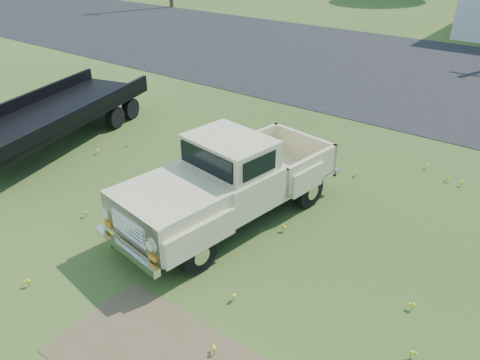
% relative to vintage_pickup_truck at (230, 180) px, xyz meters
% --- Properties ---
extents(ground, '(140.00, 140.00, 0.00)m').
position_rel_vintage_pickup_truck_xyz_m(ground, '(-0.17, -0.78, -1.00)').
color(ground, '#284716').
rests_on(ground, ground).
extents(asphalt_lot, '(90.00, 14.00, 0.02)m').
position_rel_vintage_pickup_truck_xyz_m(asphalt_lot, '(-0.17, 14.22, -1.00)').
color(asphalt_lot, black).
rests_on(asphalt_lot, ground).
extents(dirt_patch_a, '(3.00, 2.00, 0.01)m').
position_rel_vintage_pickup_truck_xyz_m(dirt_patch_a, '(1.33, -3.78, -1.00)').
color(dirt_patch_a, brown).
rests_on(dirt_patch_a, ground).
extents(dirt_patch_b, '(2.20, 1.60, 0.01)m').
position_rel_vintage_pickup_truck_xyz_m(dirt_patch_b, '(-2.17, 2.72, -1.00)').
color(dirt_patch_b, brown).
rests_on(dirt_patch_b, ground).
extents(vintage_pickup_truck, '(2.99, 5.80, 2.01)m').
position_rel_vintage_pickup_truck_xyz_m(vintage_pickup_truck, '(0.00, 0.00, 0.00)').
color(vintage_pickup_truck, '#C6BE85').
rests_on(vintage_pickup_truck, ground).
extents(flatbed_trailer, '(4.19, 7.69, 1.99)m').
position_rel_vintage_pickup_truck_xyz_m(flatbed_trailer, '(-6.92, 0.27, -0.01)').
color(flatbed_trailer, black).
rests_on(flatbed_trailer, ground).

